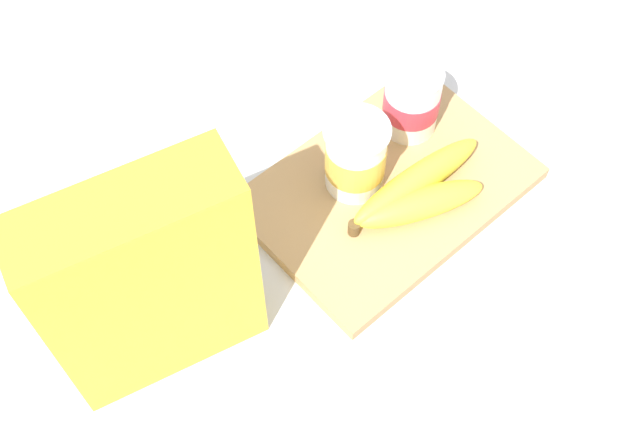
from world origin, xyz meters
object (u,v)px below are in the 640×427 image
at_px(cereal_box, 149,284).
at_px(yogurt_cup_back, 412,100).
at_px(yogurt_cup_front, 356,156).
at_px(banana_bunch, 417,192).
at_px(cutting_board, 388,189).

height_order(cereal_box, yogurt_cup_back, cereal_box).
xyz_separation_m(cereal_box, yogurt_cup_front, (0.28, 0.01, -0.07)).
relative_size(cereal_box, banana_bunch, 1.42).
xyz_separation_m(yogurt_cup_front, banana_bunch, (0.03, -0.07, -0.03)).
bearing_deg(banana_bunch, yogurt_cup_front, 117.18).
xyz_separation_m(cutting_board, yogurt_cup_back, (0.08, 0.05, 0.05)).
xyz_separation_m(cutting_board, cereal_box, (-0.30, 0.02, 0.13)).
bearing_deg(cutting_board, cereal_box, 176.83).
bearing_deg(yogurt_cup_back, cereal_box, -175.42).
bearing_deg(yogurt_cup_back, cutting_board, -149.32).
relative_size(yogurt_cup_back, banana_bunch, 0.48).
distance_m(cereal_box, banana_bunch, 0.33).
distance_m(cereal_box, yogurt_cup_back, 0.39).
relative_size(cutting_board, cereal_box, 1.16).
xyz_separation_m(yogurt_cup_front, yogurt_cup_back, (0.11, 0.02, -0.00)).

